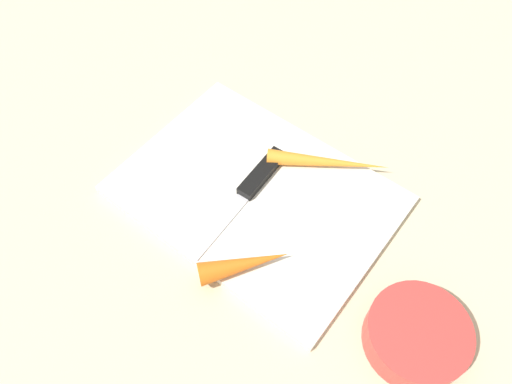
# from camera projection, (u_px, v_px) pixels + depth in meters

# --- Properties ---
(ground_plane) EXTENTS (1.40, 1.40, 0.00)m
(ground_plane) POSITION_uv_depth(u_px,v_px,m) (256.00, 197.00, 0.68)
(ground_plane) COLOR #C6B793
(cutting_board) EXTENTS (0.36, 0.26, 0.01)m
(cutting_board) POSITION_uv_depth(u_px,v_px,m) (256.00, 194.00, 0.68)
(cutting_board) COLOR silver
(cutting_board) RESTS_ON ground_plane
(knife) EXTENTS (0.03, 0.20, 0.01)m
(knife) POSITION_uv_depth(u_px,v_px,m) (257.00, 180.00, 0.68)
(knife) COLOR #B7B7BC
(knife) RESTS_ON cutting_board
(carrot_long) EXTENTS (0.16, 0.11, 0.02)m
(carrot_long) POSITION_uv_depth(u_px,v_px,m) (328.00, 162.00, 0.69)
(carrot_long) COLOR orange
(carrot_long) RESTS_ON cutting_board
(carrot_short) EXTENTS (0.09, 0.11, 0.03)m
(carrot_short) POSITION_uv_depth(u_px,v_px,m) (244.00, 264.00, 0.60)
(carrot_short) COLOR orange
(carrot_short) RESTS_ON cutting_board
(small_bowl) EXTENTS (0.12, 0.12, 0.04)m
(small_bowl) POSITION_uv_depth(u_px,v_px,m) (416.00, 335.00, 0.56)
(small_bowl) COLOR red
(small_bowl) RESTS_ON ground_plane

